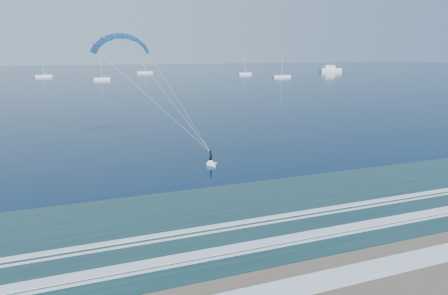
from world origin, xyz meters
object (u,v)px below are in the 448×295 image
motor_yacht (330,69)px  sailboat_3 (102,79)px  sailboat_5 (245,73)px  sailboat_6 (282,76)px  kitesurfer_rig (169,99)px  sailboat_2 (44,76)px  sailboat_4 (145,72)px

motor_yacht → sailboat_3: size_ratio=1.54×
motor_yacht → sailboat_5: sailboat_5 is taller
sailboat_5 → sailboat_6: bearing=-75.8°
kitesurfer_rig → motor_yacht: bearing=50.9°
kitesurfer_rig → sailboat_2: kitesurfer_rig is taller
motor_yacht → sailboat_2: sailboat_2 is taller
kitesurfer_rig → sailboat_3: (3.71, 170.52, -8.11)m
sailboat_6 → motor_yacht: bearing=35.2°
kitesurfer_rig → sailboat_6: (100.20, 157.00, -8.10)m
sailboat_5 → kitesurfer_rig: bearing=-115.8°
sailboat_5 → sailboat_6: 33.98m
sailboat_4 → sailboat_5: size_ratio=1.19×
sailboat_3 → sailboat_4: size_ratio=0.80×
sailboat_5 → motor_yacht: bearing=9.4°
sailboat_2 → sailboat_4: sailboat_4 is taller
sailboat_4 → sailboat_5: bearing=-34.4°
kitesurfer_rig → sailboat_2: 208.08m
kitesurfer_rig → sailboat_6: bearing=57.5°
sailboat_4 → sailboat_5: 68.32m
sailboat_3 → motor_yacht: bearing=11.1°
sailboat_3 → sailboat_5: size_ratio=0.96×
kitesurfer_rig → sailboat_5: (91.85, 189.94, -8.11)m
sailboat_6 → sailboat_4: bearing=132.1°
sailboat_6 → sailboat_2: bearing=158.6°
kitesurfer_rig → sailboat_2: size_ratio=1.44×
sailboat_5 → sailboat_6: sailboat_6 is taller
motor_yacht → sailboat_2: bearing=178.6°
kitesurfer_rig → sailboat_4: bearing=81.2°
sailboat_3 → sailboat_6: 97.44m
sailboat_2 → sailboat_4: 64.94m
sailboat_4 → sailboat_3: bearing=-118.7°
kitesurfer_rig → sailboat_4: (35.48, 228.53, -8.10)m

